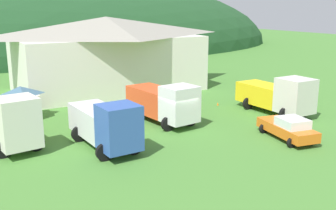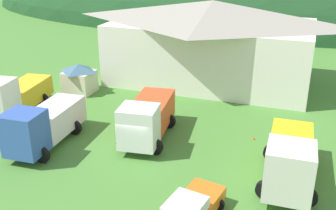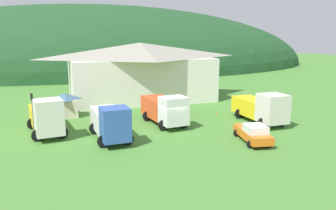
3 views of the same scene
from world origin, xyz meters
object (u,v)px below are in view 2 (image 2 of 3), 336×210
(heavy_rig_striped, at_px, (13,96))
(heavy_rig_white, at_px, (147,117))
(box_truck_blue, at_px, (43,124))
(traffic_cone_near_pickup, at_px, (253,140))
(flatbed_truck_yellow, at_px, (290,159))
(play_shed_cream, at_px, (79,78))
(depot_building, at_px, (212,40))

(heavy_rig_striped, bearing_deg, heavy_rig_white, 81.62)
(box_truck_blue, bearing_deg, traffic_cone_near_pickup, 110.35)
(box_truck_blue, xyz_separation_m, flatbed_truck_yellow, (16.19, 0.83, 0.01))
(traffic_cone_near_pickup, bearing_deg, heavy_rig_white, -161.18)
(play_shed_cream, height_order, heavy_rig_striped, heavy_rig_striped)
(depot_building, bearing_deg, box_truck_blue, -111.76)
(heavy_rig_white, relative_size, traffic_cone_near_pickup, 12.02)
(depot_building, xyz_separation_m, play_shed_cream, (-10.71, -7.81, -2.73))
(heavy_rig_striped, distance_m, heavy_rig_white, 11.71)
(flatbed_truck_yellow, bearing_deg, play_shed_cream, -117.17)
(heavy_rig_striped, distance_m, flatbed_truck_yellow, 21.81)
(box_truck_blue, relative_size, flatbed_truck_yellow, 0.97)
(flatbed_truck_yellow, bearing_deg, heavy_rig_striped, -98.63)
(heavy_rig_striped, distance_m, traffic_cone_near_pickup, 19.17)
(heavy_rig_white, relative_size, flatbed_truck_yellow, 0.98)
(heavy_rig_white, bearing_deg, depot_building, 169.08)
(heavy_rig_white, distance_m, traffic_cone_near_pickup, 7.84)
(box_truck_blue, bearing_deg, depot_building, 155.02)
(depot_building, height_order, flatbed_truck_yellow, depot_building)
(heavy_rig_striped, distance_m, box_truck_blue, 6.49)
(heavy_rig_striped, xyz_separation_m, heavy_rig_white, (11.70, -0.11, -0.05))
(depot_building, bearing_deg, heavy_rig_white, -93.76)
(depot_building, relative_size, traffic_cone_near_pickup, 34.76)
(depot_building, height_order, play_shed_cream, depot_building)
(box_truck_blue, distance_m, traffic_cone_near_pickup, 14.82)
(heavy_rig_white, bearing_deg, heavy_rig_striped, -97.68)
(flatbed_truck_yellow, bearing_deg, heavy_rig_white, -106.13)
(play_shed_cream, relative_size, heavy_rig_striped, 0.37)
(depot_building, distance_m, heavy_rig_white, 14.90)
(box_truck_blue, xyz_separation_m, heavy_rig_white, (6.25, 3.42, 0.02))
(box_truck_blue, relative_size, traffic_cone_near_pickup, 11.95)
(heavy_rig_white, bearing_deg, traffic_cone_near_pickup, 101.67)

